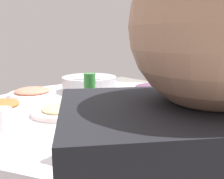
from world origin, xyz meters
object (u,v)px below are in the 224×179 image
at_px(dish_shrimp, 32,92).
at_px(dish_noodles, 61,111).
at_px(green_bottle, 90,124).
at_px(rice_bowl, 89,84).
at_px(dish_eggplant, 150,89).
at_px(dish_greens, 176,101).
at_px(soup_bowl, 158,123).
at_px(round_dining_table, 109,131).
at_px(tea_cup_far, 1,119).

bearing_deg(dish_shrimp, dish_noodles, 170.83).
distance_m(dish_shrimp, green_bottle, 0.82).
xyz_separation_m(rice_bowl, dish_eggplant, (-0.27, -0.24, -0.02)).
relative_size(rice_bowl, dish_greens, 1.68).
xyz_separation_m(soup_bowl, dish_eggplant, (0.41, -0.45, -0.01)).
xyz_separation_m(rice_bowl, dish_noodles, (-0.28, 0.37, -0.03)).
distance_m(dish_noodles, dish_greens, 0.54).
bearing_deg(dish_shrimp, rice_bowl, -110.42).
bearing_deg(green_bottle, dish_eggplant, -61.43).
relative_size(dish_greens, dish_shrimp, 0.76).
height_order(rice_bowl, green_bottle, green_bottle).
bearing_deg(dish_eggplant, soup_bowl, 131.84).
xyz_separation_m(dish_eggplant, dish_shrimp, (0.38, 0.54, -0.00)).
relative_size(round_dining_table, dish_noodles, 5.35).
distance_m(rice_bowl, soup_bowl, 0.71).
height_order(round_dining_table, dish_shrimp, dish_shrimp).
distance_m(dish_eggplant, dish_shrimp, 0.66).
relative_size(soup_bowl, dish_noodles, 1.22).
height_order(rice_bowl, soup_bowl, rice_bowl).
xyz_separation_m(dish_greens, tea_cup_far, (0.23, 0.73, 0.02)).
bearing_deg(green_bottle, round_dining_table, -47.29).
bearing_deg(rice_bowl, dish_greens, -167.23).
distance_m(round_dining_table, dish_greens, 0.35).
bearing_deg(dish_shrimp, green_bottle, 165.43).
bearing_deg(rice_bowl, tea_cup_far, 115.49).
height_order(rice_bowl, dish_shrimp, rice_bowl).
bearing_deg(dish_eggplant, round_dining_table, 99.22).
relative_size(soup_bowl, tea_cup_far, 3.74).
distance_m(rice_bowl, dish_greens, 0.54).
bearing_deg(dish_noodles, soup_bowl, -158.56).
xyz_separation_m(dish_shrimp, green_bottle, (-0.79, 0.20, 0.07)).
bearing_deg(round_dining_table, tea_cup_far, 85.92).
bearing_deg(dish_noodles, dish_eggplant, -88.32).
distance_m(round_dining_table, dish_noodles, 0.28).
relative_size(rice_bowl, green_bottle, 1.39).
xyz_separation_m(dish_shrimp, tea_cup_far, (-0.41, 0.31, 0.02)).
bearing_deg(dish_noodles, rice_bowl, -52.37).
xyz_separation_m(round_dining_table, rice_bowl, (0.33, -0.13, 0.17)).
distance_m(dish_greens, green_bottle, 0.65).
bearing_deg(dish_greens, tea_cup_far, 72.53).
height_order(dish_eggplant, tea_cup_far, tea_cup_far).
distance_m(soup_bowl, dish_noodles, 0.42).
relative_size(dish_eggplant, tea_cup_far, 2.94).
distance_m(dish_noodles, tea_cup_far, 0.25).
bearing_deg(dish_greens, round_dining_table, 52.18).
bearing_deg(dish_noodles, tea_cup_far, 91.93).
xyz_separation_m(round_dining_table, soup_bowl, (-0.35, 0.08, 0.15)).
bearing_deg(tea_cup_far, dish_noodles, -88.07).
bearing_deg(rice_bowl, dish_eggplant, -138.40).
distance_m(dish_eggplant, green_bottle, 0.85).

